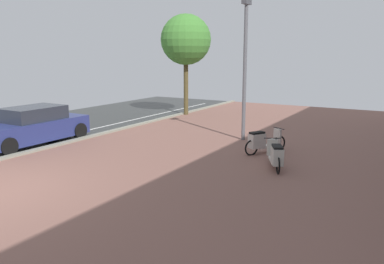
% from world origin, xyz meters
% --- Properties ---
extents(ground, '(21.00, 40.00, 0.13)m').
position_xyz_m(ground, '(1.43, 0.00, -0.02)').
color(ground, '#323432').
extents(scooter_near, '(0.97, 1.67, 0.78)m').
position_xyz_m(scooter_near, '(5.49, 5.46, 0.40)').
color(scooter_near, black).
rests_on(scooter_near, ground).
extents(scooter_mid, '(0.97, 1.59, 0.84)m').
position_xyz_m(scooter_mid, '(4.51, 6.99, 0.41)').
color(scooter_mid, black).
rests_on(scooter_mid, ground).
extents(parked_car_near, '(1.84, 4.20, 1.39)m').
position_xyz_m(parked_car_near, '(-3.44, 4.07, 0.65)').
color(parked_car_near, navy).
rests_on(parked_car_near, ground).
extents(lamp_post, '(0.20, 0.52, 5.29)m').
position_xyz_m(lamp_post, '(3.11, 8.68, 2.96)').
color(lamp_post, slate).
rests_on(lamp_post, ground).
extents(street_tree, '(2.71, 2.71, 5.42)m').
position_xyz_m(street_tree, '(-2.18, 13.13, 4.04)').
color(street_tree, brown).
rests_on(street_tree, ground).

